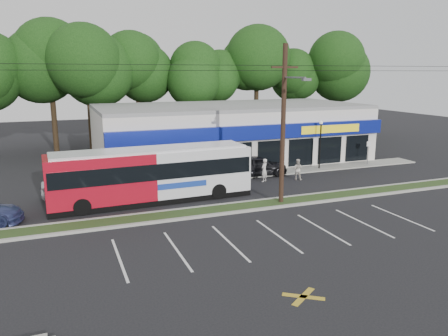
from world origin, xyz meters
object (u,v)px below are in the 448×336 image
object	(u,v)px
pedestrian_a	(264,170)
pedestrian_b	(297,169)
sign_post	(368,149)
metrobus	(152,173)
car_dark	(256,166)
utility_pole	(281,120)
car_silver	(80,186)
lamp_post	(320,139)

from	to	relation	value
pedestrian_a	pedestrian_b	world-z (taller)	pedestrian_a
sign_post	pedestrian_b	xyz separation A→B (m)	(-8.75, -2.39, -0.72)
metrobus	car_dark	xyz separation A→B (m)	(9.39, 4.00, -1.00)
metrobus	pedestrian_a	size ratio (longest dim) A/B	7.31
utility_pole	pedestrian_a	distance (m)	7.44
car_silver	pedestrian_a	bearing A→B (deg)	-93.22
pedestrian_a	pedestrian_b	size ratio (longest dim) A/B	1.08
metrobus	pedestrian_b	xyz separation A→B (m)	(11.87, 1.69, -1.03)
utility_pole	sign_post	distance (m)	15.71
lamp_post	metrobus	distance (m)	16.23
car_silver	metrobus	bearing A→B (deg)	-121.22
car_dark	car_silver	size ratio (longest dim) A/B	1.04
utility_pole	pedestrian_b	size ratio (longest dim) A/B	30.06
lamp_post	car_silver	world-z (taller)	lamp_post
utility_pole	car_silver	xyz separation A→B (m)	(-11.83, 6.07, -4.61)
sign_post	pedestrian_b	distance (m)	9.10
metrobus	pedestrian_a	bearing A→B (deg)	10.63
pedestrian_b	lamp_post	bearing A→B (deg)	-110.33
car_silver	pedestrian_b	size ratio (longest dim) A/B	2.93
metrobus	car_silver	world-z (taller)	metrobus
metrobus	car_silver	size ratio (longest dim) A/B	2.71
pedestrian_a	sign_post	bearing A→B (deg)	153.61
car_dark	pedestrian_a	world-z (taller)	pedestrian_a
metrobus	car_dark	distance (m)	10.25
utility_pole	lamp_post	world-z (taller)	utility_pole
metrobus	lamp_post	bearing A→B (deg)	13.19
metrobus	pedestrian_b	size ratio (longest dim) A/B	7.93
sign_post	pedestrian_a	xyz separation A→B (m)	(-11.45, -1.99, -0.65)
utility_pole	metrobus	size ratio (longest dim) A/B	3.79
metrobus	car_silver	distance (m)	5.15
lamp_post	utility_pole	bearing A→B (deg)	-136.05
pedestrian_b	sign_post	bearing A→B (deg)	-129.92
sign_post	car_silver	xyz separation A→B (m)	(-25.00, -1.57, -0.75)
utility_pole	car_dark	size ratio (longest dim) A/B	9.88
utility_pole	pedestrian_b	distance (m)	8.26
utility_pole	pedestrian_a	xyz separation A→B (m)	(1.71, 5.66, -4.51)
car_dark	lamp_post	bearing A→B (deg)	-84.51
car_dark	pedestrian_b	world-z (taller)	car_dark
utility_pole	metrobus	xyz separation A→B (m)	(-7.46, 3.57, -3.55)
pedestrian_a	car_silver	bearing A→B (deg)	-37.97
car_dark	pedestrian_a	size ratio (longest dim) A/B	2.81
car_dark	pedestrian_b	bearing A→B (deg)	-130.25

